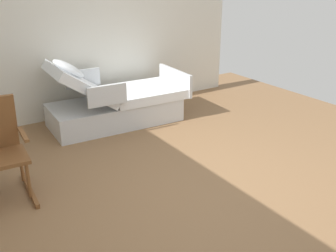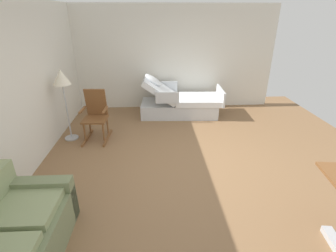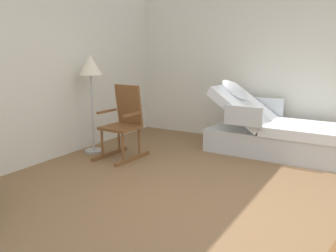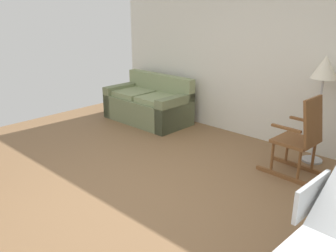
# 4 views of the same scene
# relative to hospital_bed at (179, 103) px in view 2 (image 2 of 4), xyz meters

# --- Properties ---
(ground_plane) EXTENTS (7.37, 7.37, 0.00)m
(ground_plane) POSITION_rel_hospital_bed_xyz_m (-2.28, 0.10, -0.31)
(ground_plane) COLOR olive
(back_wall) EXTENTS (6.10, 0.10, 2.70)m
(back_wall) POSITION_rel_hospital_bed_xyz_m (-2.28, 2.76, 1.04)
(back_wall) COLOR silver
(back_wall) RESTS_ON ground
(side_wall) EXTENTS (0.10, 5.41, 2.70)m
(side_wall) POSITION_rel_hospital_bed_xyz_m (0.72, 0.10, 1.04)
(side_wall) COLOR silver
(side_wall) RESTS_ON ground
(hospital_bed) EXTENTS (1.08, 2.10, 1.12)m
(hospital_bed) POSITION_rel_hospital_bed_xyz_m (0.00, 0.00, 0.00)
(hospital_bed) COLOR silver
(hospital_bed) RESTS_ON ground
(couch) EXTENTS (1.61, 0.86, 0.85)m
(couch) POSITION_rel_hospital_bed_xyz_m (-4.27, 2.15, -0.01)
(couch) COLOR #737D57
(couch) RESTS_ON ground
(rocking_chair) EXTENTS (0.79, 0.53, 1.05)m
(rocking_chair) POSITION_rel_hospital_bed_xyz_m (-1.23, 1.88, 0.19)
(rocking_chair) COLOR brown
(rocking_chair) RESTS_ON ground
(floor_lamp) EXTENTS (0.34, 0.34, 1.48)m
(floor_lamp) POSITION_rel_hospital_bed_xyz_m (-1.25, 2.44, 0.92)
(floor_lamp) COLOR #B2B5BA
(floor_lamp) RESTS_ON ground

